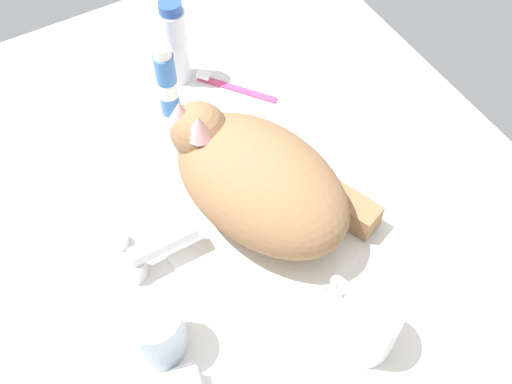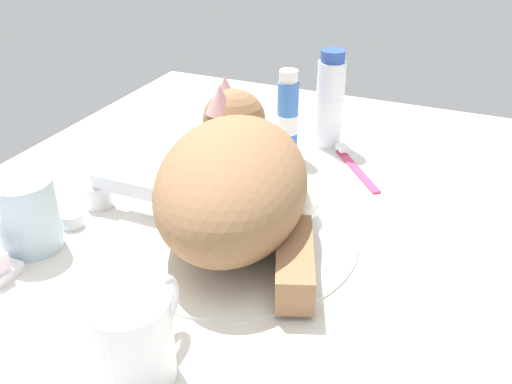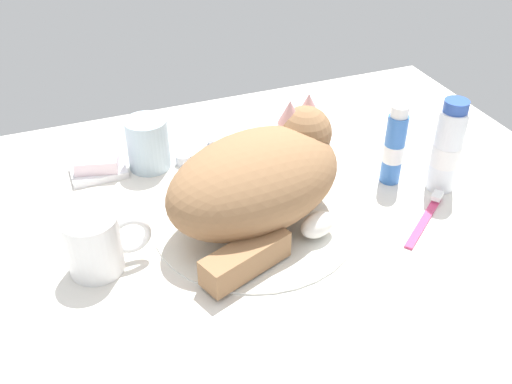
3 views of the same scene
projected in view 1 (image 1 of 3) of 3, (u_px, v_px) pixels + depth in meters
The scene contains 9 objects.
ground_plane at pixel (260, 219), 93.67cm from camera, with size 110.00×82.50×3.00cm, color silver.
sink_basin at pixel (260, 212), 92.17cm from camera, with size 30.26×30.26×0.67cm, color silver.
faucet at pixel (145, 260), 85.33cm from camera, with size 13.69×11.35×5.14cm.
cat at pixel (257, 178), 86.57cm from camera, with size 31.57×26.17×15.83cm.
coffee_mug at pixel (366, 325), 77.83cm from camera, with size 11.50×7.40×8.55cm.
rinse_cup at pixel (157, 331), 77.24cm from camera, with size 7.06×7.06×8.83cm.
toothpaste_bottle at pixel (167, 83), 98.90cm from camera, with size 3.32×3.32×13.67cm.
mouthwash_bottle at pixel (175, 44), 102.74cm from camera, with size 4.47×4.47×15.51cm.
toothbrush at pixel (232, 86), 106.64cm from camera, with size 12.09×9.75×1.60cm.
Camera 1 is at (-43.70, 25.97, 77.28)cm, focal length 44.49 mm.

